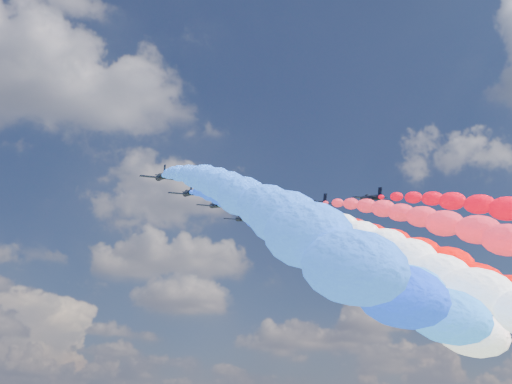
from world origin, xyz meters
name	(u,v)px	position (x,y,z in m)	size (l,w,h in m)	color
jet_0	(161,177)	(-25.67, -5.43, 108.94)	(9.84, 13.19, 2.91)	black
trail_0	(209,196)	(-25.67, -60.40, 85.83)	(6.57, 105.77, 49.65)	blue
jet_1	(188,193)	(-17.58, 4.13, 108.94)	(9.84, 13.19, 2.91)	black
trail_1	(245,219)	(-17.58, -50.84, 85.83)	(6.57, 105.77, 49.65)	blue
jet_2	(215,205)	(-8.94, 11.49, 108.94)	(9.84, 13.19, 2.91)	black
trail_2	(282,235)	(-8.94, -43.48, 85.83)	(6.57, 105.77, 49.65)	#2B7CF3
jet_3	(250,207)	(0.08, 10.05, 108.94)	(9.84, 13.19, 2.91)	black
trail_3	(332,237)	(0.08, -44.92, 85.83)	(6.57, 105.77, 49.65)	white
jet_4	(241,219)	(0.71, 21.22, 108.94)	(9.84, 13.19, 2.91)	black
trail_4	(314,252)	(0.71, -33.75, 85.83)	(6.57, 105.77, 49.65)	white
jet_5	(273,212)	(7.44, 13.00, 108.94)	(9.84, 13.19, 2.91)	black
trail_5	(364,244)	(7.44, -41.97, 85.83)	(6.57, 105.77, 49.65)	#F40706
jet_6	(318,204)	(16.38, 2.82, 108.94)	(9.84, 13.19, 2.91)	black
trail_6	(436,233)	(16.38, -52.15, 85.83)	(6.57, 105.77, 49.65)	red
jet_7	(371,198)	(27.80, -5.27, 108.94)	(9.84, 13.19, 2.91)	black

